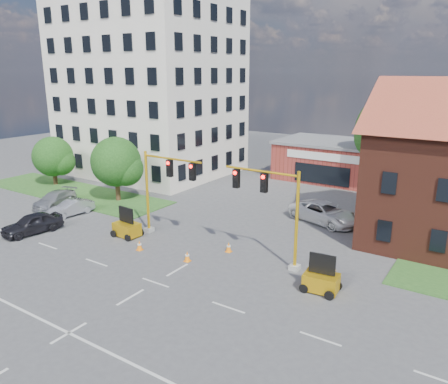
# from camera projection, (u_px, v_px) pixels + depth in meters

# --- Properties ---
(ground) EXTENTS (120.00, 120.00, 0.00)m
(ground) POSITION_uv_depth(u_px,v_px,m) (155.00, 283.00, 25.19)
(ground) COLOR #464649
(ground) RESTS_ON ground
(grass_verge_nw) EXTENTS (22.00, 6.00, 0.08)m
(grass_verge_nw) POSITION_uv_depth(u_px,v_px,m) (73.00, 192.00, 43.79)
(grass_verge_nw) COLOR #24511E
(grass_verge_nw) RESTS_ON ground
(lane_markings) EXTENTS (60.00, 36.00, 0.01)m
(lane_markings) POSITION_uv_depth(u_px,v_px,m) (117.00, 305.00, 22.77)
(lane_markings) COLOR silver
(lane_markings) RESTS_ON ground
(office_block) EXTENTS (18.40, 15.40, 20.60)m
(office_block) POSITION_uv_depth(u_px,v_px,m) (149.00, 84.00, 50.63)
(office_block) COLOR silver
(office_block) RESTS_ON ground
(brick_shop) EXTENTS (12.40, 8.40, 4.30)m
(brick_shop) POSITION_uv_depth(u_px,v_px,m) (335.00, 160.00, 48.78)
(brick_shop) COLOR maroon
(brick_shop) RESTS_ON ground
(tree_large) EXTENTS (7.52, 7.16, 9.85)m
(tree_large) POSITION_uv_depth(u_px,v_px,m) (397.00, 133.00, 41.79)
(tree_large) COLOR #372314
(tree_large) RESTS_ON ground
(tree_nw_front) EXTENTS (4.81, 4.58, 6.03)m
(tree_nw_front) POSITION_uv_depth(u_px,v_px,m) (118.00, 164.00, 40.02)
(tree_nw_front) COLOR #372314
(tree_nw_front) RESTS_ON ground
(tree_nw_rear) EXTENTS (4.40, 4.19, 5.19)m
(tree_nw_rear) POSITION_uv_depth(u_px,v_px,m) (55.00, 158.00, 45.87)
(tree_nw_rear) COLOR #372314
(tree_nw_rear) RESTS_ON ground
(signal_mast_west) EXTENTS (5.30, 0.60, 6.20)m
(signal_mast_west) POSITION_uv_depth(u_px,v_px,m) (164.00, 185.00, 31.27)
(signal_mast_west) COLOR gray
(signal_mast_west) RESTS_ON ground
(signal_mast_east) EXTENTS (5.30, 0.60, 6.20)m
(signal_mast_east) POSITION_uv_depth(u_px,v_px,m) (272.00, 204.00, 26.68)
(signal_mast_east) COLOR gray
(signal_mast_east) RESTS_ON ground
(trailer_west) EXTENTS (1.99, 1.42, 2.15)m
(trailer_west) POSITION_uv_depth(u_px,v_px,m) (127.00, 228.00, 32.05)
(trailer_west) COLOR gold
(trailer_west) RESTS_ON ground
(trailer_east) EXTENTS (1.98, 1.43, 2.13)m
(trailer_east) POSITION_uv_depth(u_px,v_px,m) (321.00, 280.00, 24.03)
(trailer_east) COLOR gold
(trailer_east) RESTS_ON ground
(cone_a) EXTENTS (0.40, 0.40, 0.70)m
(cone_a) POSITION_uv_depth(u_px,v_px,m) (139.00, 245.00, 29.68)
(cone_a) COLOR orange
(cone_a) RESTS_ON ground
(cone_b) EXTENTS (0.40, 0.40, 0.70)m
(cone_b) POSITION_uv_depth(u_px,v_px,m) (229.00, 247.00, 29.40)
(cone_b) COLOR orange
(cone_b) RESTS_ON ground
(cone_c) EXTENTS (0.40, 0.40, 0.70)m
(cone_c) POSITION_uv_depth(u_px,v_px,m) (187.00, 256.00, 27.94)
(cone_c) COLOR orange
(cone_c) RESTS_ON ground
(cone_d) EXTENTS (0.40, 0.40, 0.70)m
(cone_d) POSITION_uv_depth(u_px,v_px,m) (332.00, 266.00, 26.62)
(cone_d) COLOR orange
(cone_d) RESTS_ON ground
(pickup_white) EXTENTS (6.51, 4.47, 1.65)m
(pickup_white) POSITION_uv_depth(u_px,v_px,m) (325.00, 213.00, 34.98)
(pickup_white) COLOR silver
(pickup_white) RESTS_ON ground
(sedan_dark) EXTENTS (2.45, 4.64, 1.50)m
(sedan_dark) POSITION_uv_depth(u_px,v_px,m) (32.00, 223.00, 32.74)
(sedan_dark) COLOR black
(sedan_dark) RESTS_ON ground
(sedan_silver_front) EXTENTS (1.84, 4.01, 1.28)m
(sedan_silver_front) POSITION_uv_depth(u_px,v_px,m) (71.00, 208.00, 36.83)
(sedan_silver_front) COLOR #9D9FA4
(sedan_silver_front) RESTS_ON ground
(sedan_silver_rear) EXTENTS (2.95, 4.90, 1.33)m
(sedan_silver_rear) POSITION_uv_depth(u_px,v_px,m) (55.00, 199.00, 39.21)
(sedan_silver_rear) COLOR #9D9FA4
(sedan_silver_rear) RESTS_ON ground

